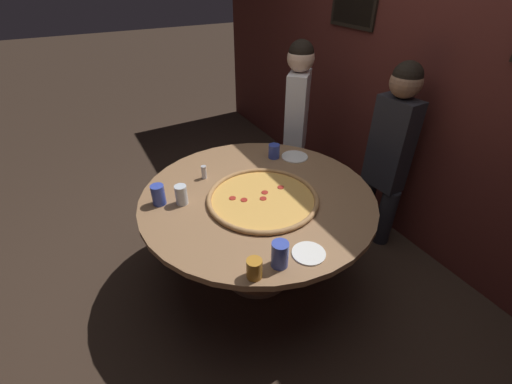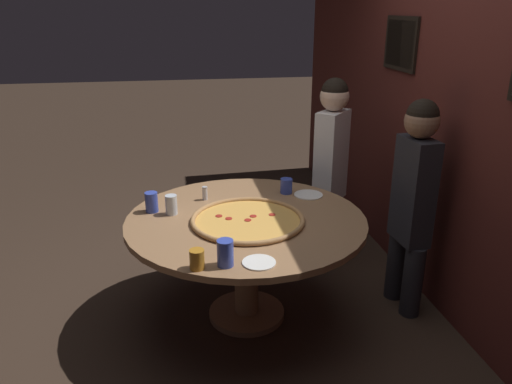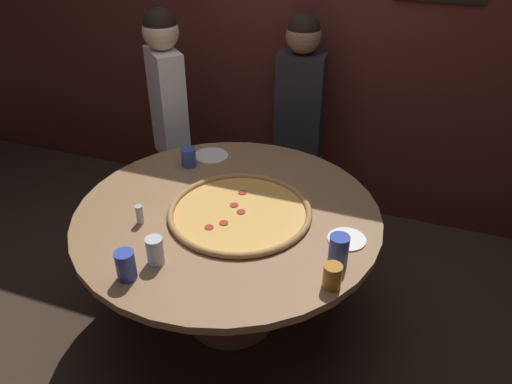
{
  "view_description": "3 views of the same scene",
  "coord_description": "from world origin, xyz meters",
  "px_view_note": "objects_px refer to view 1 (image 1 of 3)",
  "views": [
    {
      "loc": [
        1.64,
        -0.89,
        2.02
      ],
      "look_at": [
        0.1,
        -0.07,
        0.84
      ],
      "focal_mm": 24.0,
      "sensor_mm": 36.0,
      "label": 1
    },
    {
      "loc": [
        2.92,
        -0.45,
        2.02
      ],
      "look_at": [
        0.05,
        0.06,
        0.93
      ],
      "focal_mm": 35.0,
      "sensor_mm": 36.0,
      "label": 2
    },
    {
      "loc": [
        0.84,
        -1.9,
        2.18
      ],
      "look_at": [
        0.14,
        0.03,
        0.87
      ],
      "focal_mm": 35.0,
      "sensor_mm": 36.0,
      "label": 3
    }
  ],
  "objects_px": {
    "drink_cup_front_edge": "(254,269)",
    "white_plate_left_side": "(295,157)",
    "drink_cup_by_shaker": "(280,254)",
    "condiment_shaker": "(204,172)",
    "diner_centre_back": "(297,117)",
    "drink_cup_near_right": "(181,195)",
    "drink_cup_beside_pizza": "(158,195)",
    "white_plate_far_back": "(309,253)",
    "dining_table": "(258,211)",
    "diner_side_right": "(390,148)",
    "giant_pizza": "(262,198)",
    "drink_cup_far_right": "(274,151)"
  },
  "relations": [
    {
      "from": "drink_cup_beside_pizza",
      "to": "white_plate_far_back",
      "type": "relative_size",
      "value": 0.74
    },
    {
      "from": "dining_table",
      "to": "condiment_shaker",
      "type": "height_order",
      "value": "condiment_shaker"
    },
    {
      "from": "white_plate_far_back",
      "to": "drink_cup_front_edge",
      "type": "bearing_deg",
      "value": -89.86
    },
    {
      "from": "giant_pizza",
      "to": "drink_cup_far_right",
      "type": "xyz_separation_m",
      "value": [
        -0.46,
        0.36,
        0.04
      ]
    },
    {
      "from": "drink_cup_far_right",
      "to": "white_plate_left_side",
      "type": "xyz_separation_m",
      "value": [
        0.07,
        0.15,
        -0.05
      ]
    },
    {
      "from": "white_plate_far_back",
      "to": "diner_centre_back",
      "type": "distance_m",
      "value": 1.62
    },
    {
      "from": "drink_cup_by_shaker",
      "to": "diner_side_right",
      "type": "relative_size",
      "value": 0.1
    },
    {
      "from": "drink_cup_near_right",
      "to": "drink_cup_beside_pizza",
      "type": "distance_m",
      "value": 0.14
    },
    {
      "from": "drink_cup_beside_pizza",
      "to": "white_plate_left_side",
      "type": "bearing_deg",
      "value": 95.83
    },
    {
      "from": "white_plate_far_back",
      "to": "white_plate_left_side",
      "type": "bearing_deg",
      "value": 150.3
    },
    {
      "from": "drink_cup_front_edge",
      "to": "white_plate_far_back",
      "type": "xyz_separation_m",
      "value": [
        -0.0,
        0.33,
        -0.05
      ]
    },
    {
      "from": "white_plate_left_side",
      "to": "diner_centre_back",
      "type": "distance_m",
      "value": 0.55
    },
    {
      "from": "diner_centre_back",
      "to": "diner_side_right",
      "type": "distance_m",
      "value": 0.88
    },
    {
      "from": "white_plate_far_back",
      "to": "drink_cup_by_shaker",
      "type": "bearing_deg",
      "value": -92.04
    },
    {
      "from": "drink_cup_by_shaker",
      "to": "diner_centre_back",
      "type": "height_order",
      "value": "diner_centre_back"
    },
    {
      "from": "diner_centre_back",
      "to": "drink_cup_far_right",
      "type": "bearing_deg",
      "value": 172.33
    },
    {
      "from": "drink_cup_beside_pizza",
      "to": "diner_centre_back",
      "type": "xyz_separation_m",
      "value": [
        -0.56,
        1.41,
        0.05
      ]
    },
    {
      "from": "drink_cup_far_right",
      "to": "diner_side_right",
      "type": "bearing_deg",
      "value": 59.1
    },
    {
      "from": "condiment_shaker",
      "to": "diner_side_right",
      "type": "distance_m",
      "value": 1.42
    },
    {
      "from": "diner_side_right",
      "to": "condiment_shaker",
      "type": "bearing_deg",
      "value": 69.6
    },
    {
      "from": "dining_table",
      "to": "drink_cup_by_shaker",
      "type": "bearing_deg",
      "value": -18.58
    },
    {
      "from": "giant_pizza",
      "to": "drink_cup_beside_pizza",
      "type": "height_order",
      "value": "drink_cup_beside_pizza"
    },
    {
      "from": "diner_side_right",
      "to": "drink_cup_front_edge",
      "type": "bearing_deg",
      "value": 107.67
    },
    {
      "from": "dining_table",
      "to": "drink_cup_near_right",
      "type": "distance_m",
      "value": 0.53
    },
    {
      "from": "giant_pizza",
      "to": "drink_cup_near_right",
      "type": "relative_size",
      "value": 5.57
    },
    {
      "from": "diner_centre_back",
      "to": "condiment_shaker",
      "type": "bearing_deg",
      "value": 154.15
    },
    {
      "from": "drink_cup_far_right",
      "to": "condiment_shaker",
      "type": "relative_size",
      "value": 1.12
    },
    {
      "from": "drink_cup_beside_pizza",
      "to": "diner_side_right",
      "type": "relative_size",
      "value": 0.09
    },
    {
      "from": "white_plate_left_side",
      "to": "drink_cup_near_right",
      "type": "bearing_deg",
      "value": -79.63
    },
    {
      "from": "drink_cup_by_shaker",
      "to": "drink_cup_far_right",
      "type": "height_order",
      "value": "drink_cup_by_shaker"
    },
    {
      "from": "drink_cup_beside_pizza",
      "to": "drink_cup_front_edge",
      "type": "xyz_separation_m",
      "value": [
        0.82,
        0.25,
        -0.01
      ]
    },
    {
      "from": "drink_cup_front_edge",
      "to": "diner_centre_back",
      "type": "xyz_separation_m",
      "value": [
        -1.38,
        1.17,
        0.06
      ]
    },
    {
      "from": "dining_table",
      "to": "drink_cup_front_edge",
      "type": "height_order",
      "value": "drink_cup_front_edge"
    },
    {
      "from": "white_plate_left_side",
      "to": "diner_centre_back",
      "type": "xyz_separation_m",
      "value": [
        -0.44,
        0.31,
        0.11
      ]
    },
    {
      "from": "giant_pizza",
      "to": "diner_side_right",
      "type": "relative_size",
      "value": 0.49
    },
    {
      "from": "drink_cup_by_shaker",
      "to": "diner_centre_back",
      "type": "relative_size",
      "value": 0.1
    },
    {
      "from": "drink_cup_near_right",
      "to": "white_plate_far_back",
      "type": "relative_size",
      "value": 0.72
    },
    {
      "from": "drink_cup_beside_pizza",
      "to": "diner_centre_back",
      "type": "distance_m",
      "value": 1.52
    },
    {
      "from": "drink_cup_far_right",
      "to": "white_plate_far_back",
      "type": "xyz_separation_m",
      "value": [
        1.01,
        -0.39,
        -0.05
      ]
    },
    {
      "from": "drink_cup_by_shaker",
      "to": "drink_cup_front_edge",
      "type": "relative_size",
      "value": 1.36
    },
    {
      "from": "drink_cup_by_shaker",
      "to": "condiment_shaker",
      "type": "relative_size",
      "value": 1.49
    },
    {
      "from": "condiment_shaker",
      "to": "diner_side_right",
      "type": "height_order",
      "value": "diner_side_right"
    },
    {
      "from": "drink_cup_front_edge",
      "to": "diner_side_right",
      "type": "relative_size",
      "value": 0.07
    },
    {
      "from": "white_plate_left_side",
      "to": "diner_centre_back",
      "type": "height_order",
      "value": "diner_centre_back"
    },
    {
      "from": "drink_cup_beside_pizza",
      "to": "diner_side_right",
      "type": "xyz_separation_m",
      "value": [
        0.27,
        1.71,
        0.03
      ]
    },
    {
      "from": "giant_pizza",
      "to": "drink_cup_front_edge",
      "type": "xyz_separation_m",
      "value": [
        0.55,
        -0.35,
        0.04
      ]
    },
    {
      "from": "drink_cup_front_edge",
      "to": "white_plate_left_side",
      "type": "height_order",
      "value": "drink_cup_front_edge"
    },
    {
      "from": "drink_cup_by_shaker",
      "to": "drink_cup_front_edge",
      "type": "height_order",
      "value": "drink_cup_by_shaker"
    },
    {
      "from": "condiment_shaker",
      "to": "diner_side_right",
      "type": "bearing_deg",
      "value": 72.66
    },
    {
      "from": "drink_cup_near_right",
      "to": "drink_cup_front_edge",
      "type": "relative_size",
      "value": 1.22
    }
  ]
}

